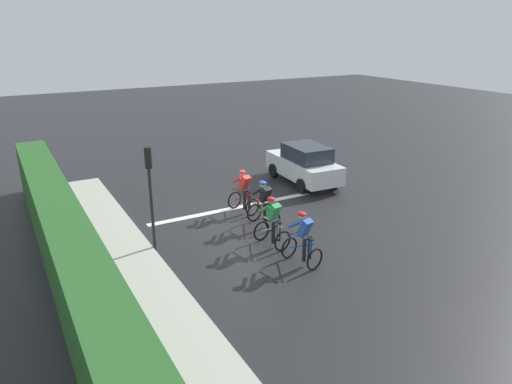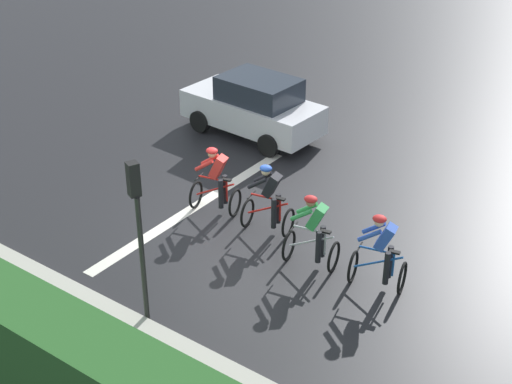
# 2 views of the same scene
# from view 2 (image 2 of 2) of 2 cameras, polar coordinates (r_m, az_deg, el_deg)

# --- Properties ---
(ground_plane) EXTENTS (80.00, 80.00, 0.00)m
(ground_plane) POSITION_cam_2_polar(r_m,az_deg,el_deg) (17.82, -2.16, -2.03)
(ground_plane) COLOR black
(sidewalk_kerb) EXTENTS (2.80, 18.35, 0.12)m
(sidewalk_kerb) POSITION_cam_2_polar(r_m,az_deg,el_deg) (13.56, -9.53, -13.84)
(sidewalk_kerb) COLOR #ADA89E
(sidewalk_kerb) RESTS_ON ground
(hedge_wall) EXTENTS (1.10, 18.35, 2.13)m
(hedge_wall) POSITION_cam_2_polar(r_m,az_deg,el_deg) (12.33, -13.92, -13.30)
(hedge_wall) COLOR #265623
(hedge_wall) RESTS_ON ground
(road_marking_stop_line) EXTENTS (7.00, 0.30, 0.01)m
(road_marking_stop_line) POSITION_cam_2_polar(r_m,az_deg,el_deg) (18.35, -4.56, -1.09)
(road_marking_stop_line) COLOR silver
(road_marking_stop_line) RESTS_ON ground
(cyclist_lead) EXTENTS (0.91, 1.21, 1.66)m
(cyclist_lead) POSITION_cam_2_polar(r_m,az_deg,el_deg) (15.33, 9.37, -4.61)
(cyclist_lead) COLOR black
(cyclist_lead) RESTS_ON ground
(cyclist_second) EXTENTS (0.87, 1.19, 1.66)m
(cyclist_second) POSITION_cam_2_polar(r_m,az_deg,el_deg) (15.82, 4.34, -3.11)
(cyclist_second) COLOR black
(cyclist_second) RESTS_ON ground
(cyclist_mid) EXTENTS (0.87, 1.19, 1.66)m
(cyclist_mid) POSITION_cam_2_polar(r_m,az_deg,el_deg) (16.94, 1.01, -0.65)
(cyclist_mid) COLOR black
(cyclist_mid) RESTS_ON ground
(cyclist_fourth) EXTENTS (0.91, 1.21, 1.66)m
(cyclist_fourth) POSITION_cam_2_polar(r_m,az_deg,el_deg) (17.74, -3.00, 0.76)
(cyclist_fourth) COLOR black
(cyclist_fourth) RESTS_ON ground
(car_white) EXTENTS (2.06, 4.19, 1.76)m
(car_white) POSITION_cam_2_polar(r_m,az_deg,el_deg) (21.65, -0.16, 6.47)
(car_white) COLOR silver
(car_white) RESTS_ON ground
(traffic_light_near_crossing) EXTENTS (0.26, 0.30, 3.34)m
(traffic_light_near_crossing) POSITION_cam_2_polar(r_m,az_deg,el_deg) (13.65, -8.87, -2.06)
(traffic_light_near_crossing) COLOR black
(traffic_light_near_crossing) RESTS_ON ground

